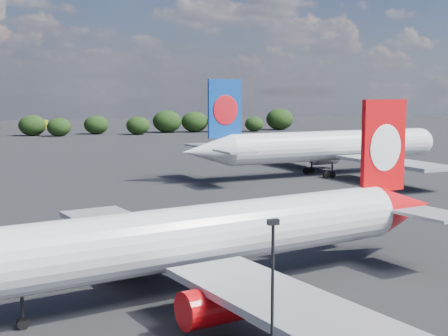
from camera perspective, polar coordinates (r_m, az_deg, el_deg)
name	(u,v)px	position (r m, az deg, el deg)	size (l,w,h in m)	color
ground	(24,188)	(104.44, -17.80, -1.74)	(500.00, 500.00, 0.00)	black
qantas_airliner	(224,234)	(47.92, 0.04, -6.03)	(44.46, 42.48, 14.56)	silver
china_southern_airliner	(323,147)	(114.60, 9.08, 1.91)	(53.07, 50.50, 17.31)	silver
apron_lamp_post	(272,301)	(30.63, 4.45, -12.03)	(0.55, 0.30, 9.27)	black
billboard_yellow	(41,125)	(226.12, -16.41, 3.82)	(5.00, 0.30, 5.50)	yellow
horizon_treeline	(50,125)	(225.47, -15.59, 3.82)	(205.06, 15.59, 8.74)	black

